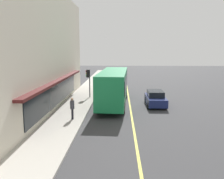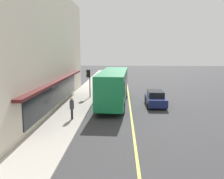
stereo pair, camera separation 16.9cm
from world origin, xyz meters
TOP-DOWN VIEW (x-y plane):
  - ground at (0.00, 0.00)m, footprint 120.00×120.00m
  - sidewalk at (0.00, 5.45)m, footprint 80.00×3.11m
  - lane_centre_stripe at (0.00, 0.00)m, footprint 36.00×0.16m
  - storefront_building at (-2.76, 11.69)m, footprint 27.61×9.99m
  - bus at (-0.65, 1.67)m, footprint 11.23×3.03m
  - traffic_light at (2.72, 4.71)m, footprint 0.30×0.52m
  - car_navy at (-0.93, -2.58)m, footprint 4.30×1.87m
  - car_silver at (8.16, 2.67)m, footprint 4.34×1.94m
  - pedestrian_waiting at (-6.66, 4.79)m, footprint 0.34×0.34m

SIDE VIEW (x-z plane):
  - ground at x=0.00m, z-range 0.00..0.00m
  - lane_centre_stripe at x=0.00m, z-range 0.00..0.01m
  - sidewalk at x=0.00m, z-range 0.00..0.15m
  - car_navy at x=-0.93m, z-range -0.02..1.50m
  - car_silver at x=8.16m, z-range -0.02..1.50m
  - pedestrian_waiting at x=-6.66m, z-range 0.33..2.08m
  - bus at x=-0.65m, z-range 0.24..3.74m
  - traffic_light at x=2.72m, z-range 0.93..4.13m
  - storefront_building at x=-2.76m, z-range -0.01..11.54m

